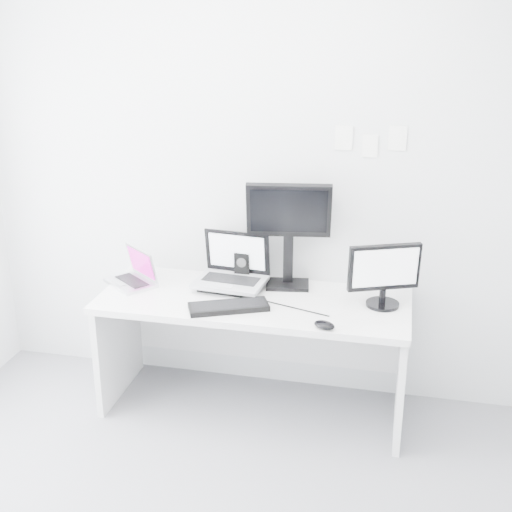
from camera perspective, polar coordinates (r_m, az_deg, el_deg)
name	(u,v)px	position (r m, az deg, el deg)	size (l,w,h in m)	color
back_wall	(266,180)	(4.05, 0.87, 6.43)	(3.60, 3.60, 0.00)	silver
desk	(253,354)	(4.09, -0.21, -8.27)	(1.80, 0.70, 0.73)	white
macbook	(129,267)	(4.15, -10.65, -0.90)	(0.30, 0.23, 0.23)	silver
speaker	(243,266)	(4.16, -1.08, -0.82)	(0.09, 0.09, 0.19)	black
dell_laptop	(230,263)	(3.99, -2.23, -0.56)	(0.41, 0.32, 0.34)	#A7A9AF
rear_monitor	(288,234)	(3.98, 2.75, 1.89)	(0.49, 0.18, 0.67)	black
samsung_monitor	(385,275)	(3.83, 10.78, -1.56)	(0.41, 0.19, 0.38)	black
keyboard	(229,307)	(3.79, -2.32, -4.30)	(0.44, 0.16, 0.03)	black
mouse	(324,325)	(3.58, 5.79, -5.80)	(0.12, 0.08, 0.04)	black
wall_note_0	(344,138)	(3.93, 7.41, 9.85)	(0.10, 0.00, 0.14)	white
wall_note_1	(370,146)	(3.92, 9.59, 9.14)	(0.09, 0.00, 0.13)	white
wall_note_2	(398,138)	(3.91, 11.85, 9.70)	(0.10, 0.00, 0.14)	white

